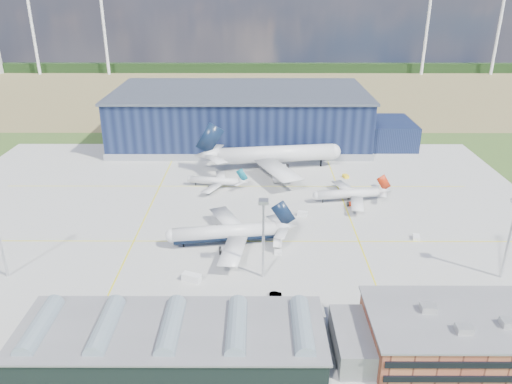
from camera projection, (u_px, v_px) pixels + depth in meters
name	position (u px, v px, depth m)	size (l,w,h in m)	color
ground	(232.00, 227.00, 164.08)	(600.00, 600.00, 0.00)	#365520
apron	(233.00, 214.00, 173.27)	(220.00, 160.00, 0.08)	#999994
farmland	(246.00, 91.00, 366.60)	(600.00, 220.00, 0.01)	#937F4F
treeline	(248.00, 68.00, 438.69)	(600.00, 8.00, 8.00)	black
horizon_dressing	(22.00, 33.00, 422.23)	(440.20, 18.00, 70.00)	white
hangar	(246.00, 119.00, 246.81)	(145.00, 62.00, 26.10)	#0F1732
ops_building	(474.00, 334.00, 106.82)	(46.00, 23.00, 10.90)	brown
glass_concourse	(188.00, 338.00, 107.42)	(78.00, 23.00, 8.60)	black
light_mast_center	(263.00, 226.00, 130.41)	(2.60, 2.60, 23.00)	silver
light_mast_east	(512.00, 227.00, 130.24)	(2.60, 2.60, 23.00)	silver
airliner_navy	(225.00, 225.00, 150.44)	(40.74, 39.86, 13.29)	silver
airliner_red	(348.00, 189.00, 180.81)	(29.87, 29.22, 9.74)	silver
airliner_widebody	(276.00, 146.00, 210.62)	(63.49, 62.11, 20.70)	silver
airliner_regional	(215.00, 177.00, 194.21)	(24.99, 24.45, 8.15)	silver
gse_tug_a	(281.00, 227.00, 162.50)	(2.25, 3.68, 1.53)	yellow
gse_van_a	(192.00, 278.00, 133.90)	(2.23, 5.10, 2.23)	white
gse_cart_a	(416.00, 237.00, 155.95)	(2.01, 3.01, 1.30)	white
gse_tug_c	(346.00, 176.00, 204.63)	(1.86, 2.98, 1.30)	yellow
gse_cart_b	(302.00, 214.00, 171.63)	(2.21, 3.31, 1.43)	white
airstair	(278.00, 245.00, 149.55)	(2.02, 5.04, 3.23)	white
car_a	(493.00, 304.00, 123.65)	(1.48, 3.69, 1.26)	#99999E
car_b	(276.00, 294.00, 127.94)	(1.13, 3.23, 1.06)	#99999E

